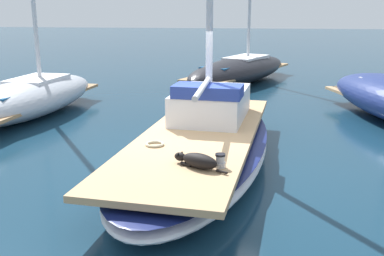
{
  "coord_description": "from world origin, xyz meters",
  "views": [
    {
      "loc": [
        1.0,
        -8.17,
        2.95
      ],
      "look_at": [
        0.0,
        -1.0,
        1.01
      ],
      "focal_mm": 42.12,
      "sensor_mm": 36.0,
      "label": 1
    }
  ],
  "objects_px": {
    "coiled_rope": "(155,144)",
    "deck_winch": "(220,161)",
    "sailboat_main": "(199,149)",
    "moored_boat_port_side": "(30,96)",
    "dog_black": "(198,161)",
    "moored_boat_far_astern": "(240,69)"
  },
  "relations": [
    {
      "from": "dog_black",
      "to": "moored_boat_far_astern",
      "type": "distance_m",
      "value": 12.06
    },
    {
      "from": "deck_winch",
      "to": "coiled_rope",
      "type": "relative_size",
      "value": 0.65
    },
    {
      "from": "coiled_rope",
      "to": "moored_boat_port_side",
      "type": "height_order",
      "value": "moored_boat_port_side"
    },
    {
      "from": "dog_black",
      "to": "coiled_rope",
      "type": "height_order",
      "value": "dog_black"
    },
    {
      "from": "coiled_rope",
      "to": "deck_winch",
      "type": "bearing_deg",
      "value": -38.26
    },
    {
      "from": "sailboat_main",
      "to": "deck_winch",
      "type": "bearing_deg",
      "value": -73.89
    },
    {
      "from": "moored_boat_far_astern",
      "to": "moored_boat_port_side",
      "type": "bearing_deg",
      "value": -130.51
    },
    {
      "from": "moored_boat_far_astern",
      "to": "moored_boat_port_side",
      "type": "xyz_separation_m",
      "value": [
        -5.65,
        -6.61,
        0.01
      ]
    },
    {
      "from": "moored_boat_far_astern",
      "to": "moored_boat_port_side",
      "type": "relative_size",
      "value": 1.03
    },
    {
      "from": "dog_black",
      "to": "moored_boat_port_side",
      "type": "relative_size",
      "value": 0.12
    },
    {
      "from": "dog_black",
      "to": "coiled_rope",
      "type": "relative_size",
      "value": 2.68
    },
    {
      "from": "deck_winch",
      "to": "coiled_rope",
      "type": "bearing_deg",
      "value": 141.74
    },
    {
      "from": "moored_boat_port_side",
      "to": "sailboat_main",
      "type": "bearing_deg",
      "value": -33.83
    },
    {
      "from": "moored_boat_far_astern",
      "to": "sailboat_main",
      "type": "bearing_deg",
      "value": -92.29
    },
    {
      "from": "sailboat_main",
      "to": "moored_boat_port_side",
      "type": "bearing_deg",
      "value": 146.17
    },
    {
      "from": "coiled_rope",
      "to": "sailboat_main",
      "type": "bearing_deg",
      "value": 55.05
    },
    {
      "from": "coiled_rope",
      "to": "moored_boat_far_astern",
      "type": "relative_size",
      "value": 0.04
    },
    {
      "from": "sailboat_main",
      "to": "moored_boat_port_side",
      "type": "xyz_separation_m",
      "value": [
        -5.24,
        3.51,
        0.22
      ]
    },
    {
      "from": "deck_winch",
      "to": "moored_boat_port_side",
      "type": "relative_size",
      "value": 0.03
    },
    {
      "from": "dog_black",
      "to": "deck_winch",
      "type": "relative_size",
      "value": 4.14
    },
    {
      "from": "deck_winch",
      "to": "moored_boat_far_astern",
      "type": "height_order",
      "value": "moored_boat_far_astern"
    },
    {
      "from": "sailboat_main",
      "to": "dog_black",
      "type": "distance_m",
      "value": 1.99
    }
  ]
}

